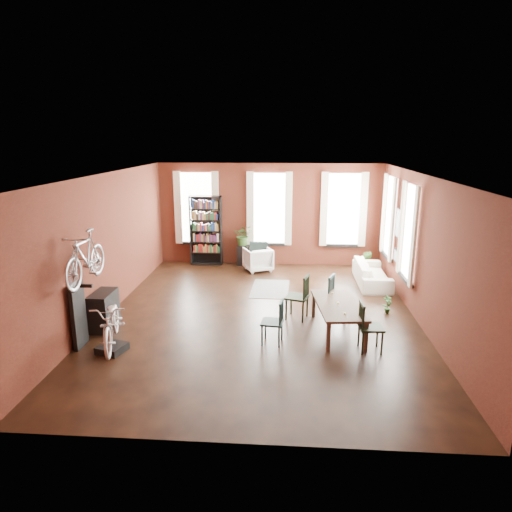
# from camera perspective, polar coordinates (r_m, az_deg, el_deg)

# --- Properties ---
(room) EXTENTS (9.00, 9.04, 3.22)m
(room) POSITION_cam_1_polar(r_m,az_deg,el_deg) (10.52, 2.14, 4.58)
(room) COLOR black
(room) RESTS_ON ground
(dining_table) EXTENTS (1.06, 1.97, 0.64)m
(dining_table) POSITION_cam_1_polar(r_m,az_deg,el_deg) (9.72, 10.16, -7.66)
(dining_table) COLOR brown
(dining_table) RESTS_ON ground
(dining_chair_a) EXTENTS (0.47, 0.47, 0.90)m
(dining_chair_a) POSITION_cam_1_polar(r_m,az_deg,el_deg) (9.06, 2.03, -8.24)
(dining_chair_a) COLOR #173333
(dining_chair_a) RESTS_ON ground
(dining_chair_b) EXTENTS (0.59, 0.59, 1.02)m
(dining_chair_b) POSITION_cam_1_polar(r_m,az_deg,el_deg) (10.28, 5.16, -5.10)
(dining_chair_b) COLOR black
(dining_chair_b) RESTS_ON ground
(dining_chair_c) EXTENTS (0.47, 0.47, 0.96)m
(dining_chair_c) POSITION_cam_1_polar(r_m,az_deg,el_deg) (9.02, 14.17, -8.61)
(dining_chair_c) COLOR black
(dining_chair_c) RESTS_ON ground
(dining_chair_d) EXTENTS (0.60, 0.60, 1.00)m
(dining_chair_d) POSITION_cam_1_polar(r_m,az_deg,el_deg) (10.34, 10.40, -5.23)
(dining_chair_d) COLOR #1A373A
(dining_chair_d) RESTS_ON ground
(bookshelf) EXTENTS (1.00, 0.32, 2.20)m
(bookshelf) POSITION_cam_1_polar(r_m,az_deg,el_deg) (14.56, -6.26, 3.19)
(bookshelf) COLOR black
(bookshelf) RESTS_ON ground
(white_armchair) EXTENTS (0.99, 0.96, 0.78)m
(white_armchair) POSITION_cam_1_polar(r_m,az_deg,el_deg) (13.91, 0.24, -0.27)
(white_armchair) COLOR silver
(white_armchair) RESTS_ON ground
(cream_sofa) EXTENTS (0.61, 2.08, 0.81)m
(cream_sofa) POSITION_cam_1_polar(r_m,az_deg,el_deg) (13.05, 14.32, -1.67)
(cream_sofa) COLOR beige
(cream_sofa) RESTS_ON ground
(striped_rug) EXTENTS (1.03, 1.61, 0.01)m
(striped_rug) POSITION_cam_1_polar(r_m,az_deg,el_deg) (12.33, 1.78, -4.12)
(striped_rug) COLOR black
(striped_rug) RESTS_ON ground
(bike_trainer) EXTENTS (0.58, 0.58, 0.14)m
(bike_trainer) POSITION_cam_1_polar(r_m,az_deg,el_deg) (9.29, -17.55, -10.93)
(bike_trainer) COLOR black
(bike_trainer) RESTS_ON ground
(bike_wall_rack) EXTENTS (0.16, 0.60, 1.30)m
(bike_wall_rack) POSITION_cam_1_polar(r_m,az_deg,el_deg) (9.49, -21.30, -6.90)
(bike_wall_rack) COLOR black
(bike_wall_rack) RESTS_ON ground
(console_table) EXTENTS (0.40, 0.80, 0.80)m
(console_table) POSITION_cam_1_polar(r_m,az_deg,el_deg) (10.29, -18.46, -6.45)
(console_table) COLOR black
(console_table) RESTS_ON ground
(plant_stand) EXTENTS (0.37, 0.37, 0.65)m
(plant_stand) POSITION_cam_1_polar(r_m,az_deg,el_deg) (14.53, -1.63, 0.10)
(plant_stand) COLOR black
(plant_stand) RESTS_ON ground
(plant_by_sofa) EXTENTS (0.58, 0.76, 0.30)m
(plant_by_sofa) POSITION_cam_1_polar(r_m,az_deg,el_deg) (14.23, 13.48, -1.35)
(plant_by_sofa) COLOR #305522
(plant_by_sofa) RESTS_ON ground
(plant_small) EXTENTS (0.39, 0.49, 0.16)m
(plant_small) POSITION_cam_1_polar(r_m,az_deg,el_deg) (11.08, 16.05, -6.53)
(plant_small) COLOR #265321
(plant_small) RESTS_ON ground
(bicycle_floor) EXTENTS (0.81, 1.02, 1.72)m
(bicycle_floor) POSITION_cam_1_polar(r_m,az_deg,el_deg) (8.95, -17.77, -5.52)
(bicycle_floor) COLOR beige
(bicycle_floor) RESTS_ON bike_trainer
(bicycle_hung) EXTENTS (0.47, 1.00, 1.66)m
(bicycle_hung) POSITION_cam_1_polar(r_m,az_deg,el_deg) (8.97, -20.73, 1.85)
(bicycle_hung) COLOR #A5A8AD
(bicycle_hung) RESTS_ON bike_wall_rack
(plant_on_stand) EXTENTS (0.65, 0.71, 0.51)m
(plant_on_stand) POSITION_cam_1_polar(r_m,az_deg,el_deg) (14.40, -1.60, 2.34)
(plant_on_stand) COLOR #315220
(plant_on_stand) RESTS_ON plant_stand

